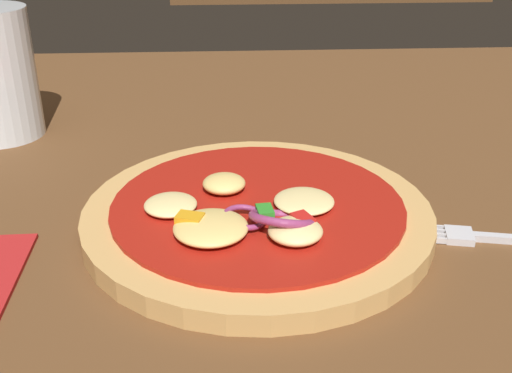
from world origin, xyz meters
TOP-DOWN VIEW (x-y plane):
  - dining_table at (0.00, 0.00)m, footprint 1.40×0.99m
  - pizza at (-0.03, -0.01)m, footprint 0.24×0.24m
  - fork at (0.14, -0.04)m, footprint 0.17×0.05m

SIDE VIEW (x-z plane):
  - dining_table at x=0.00m, z-range 0.00..0.03m
  - fork at x=0.14m, z-range 0.03..0.04m
  - pizza at x=-0.03m, z-range 0.03..0.06m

